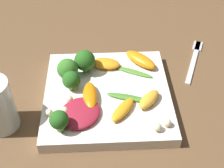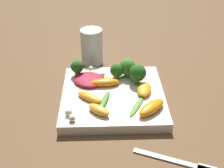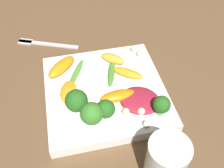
# 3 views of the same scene
# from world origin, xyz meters

# --- Properties ---
(ground_plane) EXTENTS (2.40, 2.40, 0.00)m
(ground_plane) POSITION_xyz_m (0.00, 0.00, 0.00)
(ground_plane) COLOR brown
(plate) EXTENTS (0.25, 0.25, 0.02)m
(plate) POSITION_xyz_m (0.00, 0.00, 0.01)
(plate) COLOR white
(plate) RESTS_ON ground_plane
(drinking_glass) EXTENTS (0.06, 0.06, 0.10)m
(drinking_glass) POSITION_xyz_m (0.20, 0.05, 0.05)
(drinking_glass) COLOR silver
(drinking_glass) RESTS_ON ground_plane
(fork) EXTENTS (0.08, 0.15, 0.01)m
(fork) POSITION_xyz_m (-0.21, -0.13, 0.00)
(fork) COLOR silver
(fork) RESTS_ON ground_plane
(radicchio_leaf_0) EXTENTS (0.10, 0.11, 0.01)m
(radicchio_leaf_0) POSITION_xyz_m (0.05, 0.06, 0.03)
(radicchio_leaf_0) COLOR maroon
(radicchio_leaf_0) RESTS_ON plate
(orange_segment_0) EXTENTS (0.06, 0.07, 0.01)m
(orange_segment_0) POSITION_xyz_m (-0.03, 0.06, 0.03)
(orange_segment_0) COLOR orange
(orange_segment_0) RESTS_ON plate
(orange_segment_1) EXTENTS (0.03, 0.07, 0.02)m
(orange_segment_1) POSITION_xyz_m (0.03, 0.02, 0.03)
(orange_segment_1) COLOR orange
(orange_segment_1) RESTS_ON plate
(orange_segment_2) EXTENTS (0.08, 0.08, 0.02)m
(orange_segment_2) POSITION_xyz_m (-0.07, -0.08, 0.03)
(orange_segment_2) COLOR orange
(orange_segment_2) RESTS_ON plate
(orange_segment_3) EXTENTS (0.06, 0.06, 0.02)m
(orange_segment_3) POSITION_xyz_m (-0.08, 0.03, 0.03)
(orange_segment_3) COLOR #FCAD33
(orange_segment_3) RESTS_ON plate
(orange_segment_4) EXTENTS (0.07, 0.05, 0.02)m
(orange_segment_4) POSITION_xyz_m (0.00, -0.08, 0.03)
(orange_segment_4) COLOR orange
(orange_segment_4) RESTS_ON plate
(broccoli_floret_0) EXTENTS (0.04, 0.04, 0.04)m
(broccoli_floret_0) POSITION_xyz_m (0.07, -0.01, 0.05)
(broccoli_floret_0) COLOR #84AD5B
(broccoli_floret_0) RESTS_ON plate
(broccoli_floret_1) EXTENTS (0.03, 0.03, 0.04)m
(broccoli_floret_1) POSITION_xyz_m (0.08, 0.09, 0.05)
(broccoli_floret_1) COLOR #7A9E51
(broccoli_floret_1) RESTS_ON plate
(broccoli_floret_2) EXTENTS (0.04, 0.04, 0.05)m
(broccoli_floret_2) POSITION_xyz_m (0.08, -0.04, 0.05)
(broccoli_floret_2) COLOR #84AD5B
(broccoli_floret_2) RESTS_ON plate
(broccoli_floret_3) EXTENTS (0.04, 0.04, 0.05)m
(broccoli_floret_3) POSITION_xyz_m (0.04, -0.06, 0.05)
(broccoli_floret_3) COLOR #84AD5B
(broccoli_floret_3) RESTS_ON plate
(arugula_sprig_0) EXTENTS (0.09, 0.04, 0.01)m
(arugula_sprig_0) POSITION_xyz_m (-0.04, 0.02, 0.03)
(arugula_sprig_0) COLOR #47842D
(arugula_sprig_0) RESTS_ON plate
(arugula_sprig_1) EXTENTS (0.09, 0.05, 0.00)m
(arugula_sprig_1) POSITION_xyz_m (-0.06, -0.05, 0.03)
(arugula_sprig_1) COLOR #518E33
(arugula_sprig_1) RESTS_ON plate
(macadamia_nut_0) EXTENTS (0.01, 0.01, 0.01)m
(macadamia_nut_0) POSITION_xyz_m (-0.10, 0.09, 0.03)
(macadamia_nut_0) COLOR beige
(macadamia_nut_0) RESTS_ON plate
(macadamia_nut_1) EXTENTS (0.02, 0.02, 0.02)m
(macadamia_nut_1) POSITION_xyz_m (-0.08, 0.10, 0.03)
(macadamia_nut_1) COLOR beige
(macadamia_nut_1) RESTS_ON plate
(macadamia_nut_2) EXTENTS (0.01, 0.01, 0.01)m
(macadamia_nut_2) POSITION_xyz_m (0.07, 0.03, 0.03)
(macadamia_nut_2) COLOR beige
(macadamia_nut_2) RESTS_ON plate
(macadamia_nut_3) EXTENTS (0.02, 0.02, 0.02)m
(macadamia_nut_3) POSITION_xyz_m (0.08, 0.05, 0.03)
(macadamia_nut_3) COLOR beige
(macadamia_nut_3) RESTS_ON plate
(macadamia_nut_4) EXTENTS (0.01, 0.01, 0.01)m
(macadamia_nut_4) POSITION_xyz_m (0.11, 0.06, 0.03)
(macadamia_nut_4) COLOR beige
(macadamia_nut_4) RESTS_ON plate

